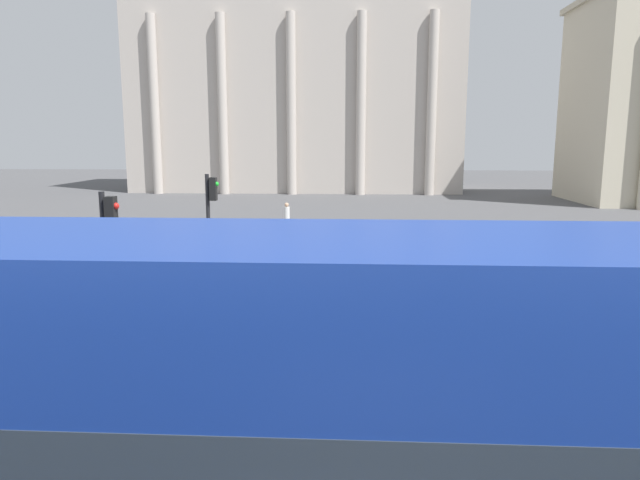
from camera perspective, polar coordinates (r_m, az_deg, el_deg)
The scene contains 7 objects.
double_decker_bus at distance 6.19m, azimuth -6.98°, elevation -16.73°, with size 10.70×2.71×4.17m.
plaza_building_left at distance 61.91m, azimuth -2.24°, elevation 14.54°, with size 33.47×13.54×20.27m.
traffic_light_near at distance 12.83m, azimuth -20.35°, elevation -1.76°, with size 0.42×0.24×4.05m.
traffic_light_mid at distance 17.71m, azimuth -10.87°, elevation 1.85°, with size 0.42×0.24×4.11m.
car_silver at distance 23.80m, azimuth 6.23°, elevation -0.81°, with size 4.20×1.93×1.35m.
pedestrian_white at distance 31.24m, azimuth -3.34°, elevation 2.39°, with size 0.32×0.32×1.78m.
pedestrian_black at distance 24.62m, azimuth 25.24°, elevation -0.72°, with size 0.32×0.32×1.68m.
Camera 1 is at (-0.36, -2.09, 5.08)m, focal length 32.00 mm.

